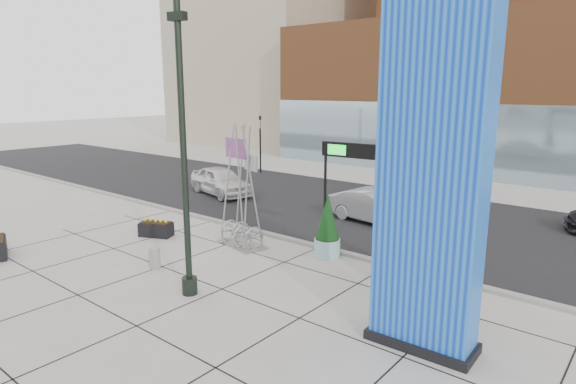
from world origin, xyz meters
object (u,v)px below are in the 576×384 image
Objects in this scene: public_art_sculpture at (242,214)px; lamp_post at (185,182)px; car_white_west at (221,181)px; overhead_street_sign at (343,160)px; concrete_bollard at (155,258)px; car_silver_mid at (376,207)px; blue_pylon at (432,180)px.

lamp_post is at bearing -52.76° from public_art_sculpture.
car_white_west is at bearing 133.10° from lamp_post.
overhead_street_sign is at bearing -98.88° from car_white_west.
overhead_street_sign is 12.53m from car_white_west.
public_art_sculpture is 3.78m from concrete_bollard.
overhead_street_sign reaches higher than car_silver_mid.
concrete_bollard is (-0.58, -3.63, -0.88)m from public_art_sculpture.
public_art_sculpture is 1.01× the size of car_white_west.
public_art_sculpture is at bearing 80.95° from concrete_bollard.
lamp_post is 5.15m from public_art_sculpture.
lamp_post is 4.01m from concrete_bollard.
concrete_bollard is 0.16× the size of car_silver_mid.
concrete_bollard is at bearing -175.83° from blue_pylon.
blue_pylon is 5.96m from overhead_street_sign.
public_art_sculpture is at bearing 115.11° from lamp_post.
lamp_post is 1.97× the size of overhead_street_sign.
concrete_bollard is 10.19m from car_silver_mid.
blue_pylon is at bearing 13.42° from lamp_post.
blue_pylon reaches higher than concrete_bollard.
car_silver_mid is (0.49, 10.33, -2.65)m from lamp_post.
blue_pylon is 1.99× the size of overhead_street_sign.
car_silver_mid is (-6.11, 8.75, -3.29)m from blue_pylon.
car_white_west is (-6.77, 9.37, 0.44)m from concrete_bollard.
blue_pylon is 11.17m from car_silver_mid.
car_white_west is 1.04× the size of car_silver_mid.
overhead_street_sign is at bearing 140.04° from blue_pylon.
concrete_bollard is 0.15× the size of car_white_west.
overhead_street_sign is (3.91, 1.01, 2.36)m from public_art_sculpture.
lamp_post is 5.59m from overhead_street_sign.
concrete_bollard is at bearing -130.21° from car_white_west.
public_art_sculpture is at bearing -170.00° from overhead_street_sign.
lamp_post reaches higher than car_silver_mid.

